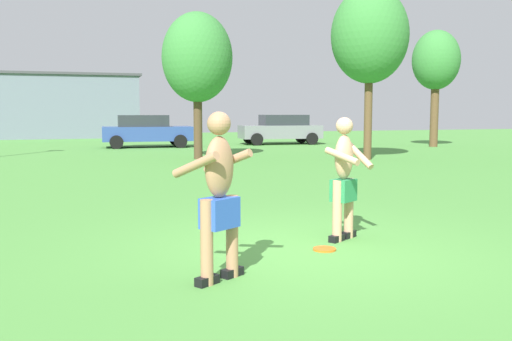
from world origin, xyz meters
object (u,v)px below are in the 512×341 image
object	(u,v)px
player_near	(344,176)
car_gray_near_post	(281,129)
player_in_blue	(219,192)
frisbee	(325,249)
car_blue_far_end	(146,131)
tree_left_field	(370,36)
tree_behind_players	(197,58)
tree_right_field	(436,62)

from	to	relation	value
player_near	car_gray_near_post	size ratio (longest dim) A/B	0.38
player_in_blue	frisbee	world-z (taller)	player_in_blue
car_blue_far_end	tree_left_field	world-z (taller)	tree_left_field
player_in_blue	tree_behind_players	size ratio (longest dim) A/B	0.33
player_near	player_in_blue	world-z (taller)	player_in_blue
tree_left_field	car_blue_far_end	bearing A→B (deg)	124.41
player_near	player_in_blue	xyz separation A→B (m)	(-2.09, -1.29, 0.05)
tree_left_field	frisbee	bearing A→B (deg)	-121.69
frisbee	car_gray_near_post	xyz separation A→B (m)	(7.91, 22.18, 0.81)
car_gray_near_post	player_near	bearing A→B (deg)	-108.83
car_gray_near_post	car_blue_far_end	xyz separation A→B (m)	(-7.26, -0.45, 0.00)
frisbee	tree_right_field	world-z (taller)	tree_right_field
tree_behind_players	car_blue_far_end	bearing A→B (deg)	96.82
tree_right_field	tree_behind_players	bearing A→B (deg)	-164.72
car_blue_far_end	tree_left_field	size ratio (longest dim) A/B	0.71
car_blue_far_end	frisbee	bearing A→B (deg)	-91.71
car_gray_near_post	tree_left_field	bearing A→B (deg)	-93.02
frisbee	tree_right_field	bearing A→B (deg)	50.92
player_in_blue	car_blue_far_end	distance (m)	22.68
player_near	car_gray_near_post	xyz separation A→B (m)	(7.41, 21.72, -0.05)
frisbee	tree_left_field	xyz separation A→B (m)	(7.37, 11.93, 4.42)
frisbee	player_near	bearing A→B (deg)	42.77
player_near	car_blue_far_end	size ratio (longest dim) A/B	0.38
car_blue_far_end	tree_behind_players	bearing A→B (deg)	-83.18
tree_left_field	tree_behind_players	bearing A→B (deg)	158.94
player_in_blue	car_blue_far_end	xyz separation A→B (m)	(2.24, 22.57, -0.11)
tree_right_field	tree_behind_players	world-z (taller)	tree_right_field
car_blue_far_end	tree_left_field	xyz separation A→B (m)	(6.72, -9.81, 3.61)
player_in_blue	tree_behind_players	distance (m)	15.57
player_near	player_in_blue	size ratio (longest dim) A/B	0.96
tree_behind_players	player_in_blue	bearing A→B (deg)	-101.85
frisbee	tree_left_field	distance (m)	14.70
frisbee	tree_behind_players	bearing A→B (deg)	83.74
frisbee	tree_right_field	xyz separation A→B (m)	(14.35, 17.66, 4.19)
frisbee	car_blue_far_end	xyz separation A→B (m)	(0.65, 21.74, 0.81)
tree_left_field	tree_right_field	bearing A→B (deg)	39.39
tree_right_field	player_near	bearing A→B (deg)	-128.83
frisbee	tree_behind_players	xyz separation A→B (m)	(1.55, 14.17, 3.68)
tree_right_field	frisbee	bearing A→B (deg)	-129.08
player_near	tree_right_field	bearing A→B (deg)	51.17
frisbee	tree_behind_players	world-z (taller)	tree_behind_players
car_gray_near_post	tree_behind_players	distance (m)	10.62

